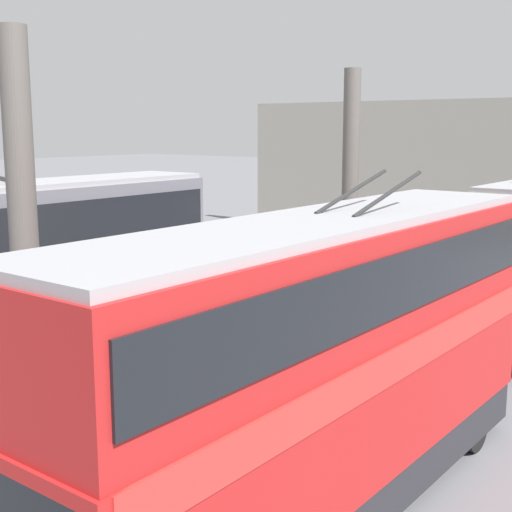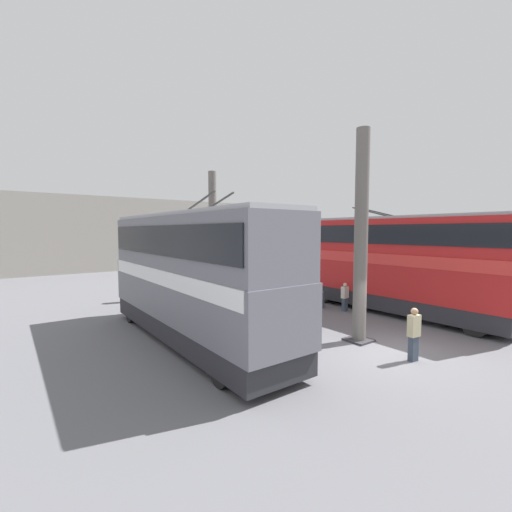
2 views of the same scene
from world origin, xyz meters
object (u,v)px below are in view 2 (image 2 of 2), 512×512
Objects in this scene: bus_left_far at (250,249)px; person_by_left_row at (345,296)px; oil_drum at (319,300)px; person_aisle_midway at (306,300)px; bus_right_far at (190,270)px; person_by_right_row at (251,315)px; person_aisle_foreground at (414,333)px; bus_left_near at (396,259)px.

bus_left_far is 11.77m from person_by_left_row.
person_by_left_row is 1.71× the size of oil_drum.
bus_right_far is at bearing -91.23° from person_aisle_midway.
person_aisle_foreground is at bearing -16.37° from person_by_right_row.
bus_left_far is 5.12× the size of person_aisle_midway.
bus_left_near is at bearing 37.93° from person_by_right_row.
bus_right_far is at bearing 97.89° from oil_drum.
oil_drum is at bearing -82.11° from bus_right_far.
bus_left_near is at bearing -145.09° from oil_drum.
bus_right_far reaches higher than person_by_left_row.
person_aisle_foreground is (-17.48, 5.65, -1.85)m from bus_left_far.
bus_right_far reaches higher than bus_left_far.
bus_left_near is 1.24× the size of bus_left_far.
person_by_right_row is (-0.77, -2.37, -1.99)m from bus_right_far.
bus_right_far is 7.37× the size of person_by_left_row.
person_aisle_foreground is 7.15m from person_by_left_row.
person_aisle_midway is at bearing 120.54° from oil_drum.
person_by_left_row is (0.02, -2.97, -0.14)m from person_aisle_midway.
person_aisle_midway is 1.98× the size of oil_drum.
person_by_right_row is at bearing -108.05° from bus_right_far.
person_aisle_midway is 2.97m from person_by_left_row.
person_by_left_row is at bearing -91.69° from bus_right_far.
person_aisle_foreground is at bearing -39.16° from person_by_left_row.
bus_left_near is at bearing -101.13° from bus_right_far.
bus_right_far is at bearing -151.01° from person_by_right_row.
oil_drum is (1.95, -6.11, -0.40)m from person_by_right_row.
person_aisle_foreground is at bearing -6.92° from person_aisle_midway.
bus_left_near reaches higher than oil_drum.
person_aisle_foreground is (-6.28, -5.12, -1.88)m from bus_right_far.
person_aisle_foreground is 1.16× the size of person_by_left_row.
bus_right_far reaches higher than oil_drum.
bus_left_near reaches higher than person_aisle_midway.
bus_right_far reaches higher than person_aisle_midway.
bus_left_far is 12.57m from person_aisle_midway.
oil_drum is at bearing 167.07° from bus_left_far.
bus_left_far is 18.46m from person_aisle_foreground.
bus_right_far is (-11.20, 10.78, 0.04)m from bus_left_far.
bus_right_far is 3.19m from person_by_right_row.
person_aisle_midway is at bearing -92.69° from bus_right_far.
person_aisle_foreground reaches higher than person_by_left_row.
oil_drum is (1.44, 0.50, -0.36)m from person_by_left_row.
bus_right_far is 7.07× the size of person_by_right_row.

